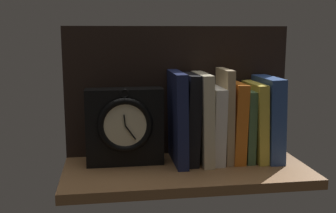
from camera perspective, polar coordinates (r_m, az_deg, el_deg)
The scene contains 12 objects.
ground_plane at distance 110.51cm, azimuth 2.57°, elevation -9.01°, with size 64.36×28.93×2.50cm, color brown.
back_panel at distance 119.12cm, azimuth 1.36°, elevation 2.18°, with size 64.36×1.20×36.87cm, color black.
book_navy_bierce at distance 111.15cm, azimuth 1.33°, elevation -1.57°, with size 2.91×16.82×24.82cm, color #192147.
book_black_skeptic at distance 111.85cm, azimuth 3.08°, elevation -1.67°, with size 3.44×13.26×24.19cm, color black.
book_cream_twain at distance 112.57cm, azimuth 4.81°, elevation -1.57°, with size 2.87×15.80×24.36cm, color beige.
book_white_catcher at distance 113.77cm, azimuth 6.42°, elevation -2.45°, with size 3.17×14.15×20.58cm, color silver.
book_tan_shortstories at distance 114.05cm, azimuth 7.87°, elevation -1.20°, with size 2.09×12.31×25.42cm, color tan.
book_orange_pandolfini at distance 115.30cm, azimuth 9.25°, elevation -2.08°, with size 3.19×13.24×21.64cm, color orange.
book_green_romantic at distance 116.45cm, azimuth 10.65°, elevation -2.49°, with size 2.25×12.60×19.68cm, color #476B44.
book_yellow_seinlanguage at distance 117.19cm, azimuth 11.95°, elevation -2.00°, with size 2.71×14.72×21.50cm, color gold.
book_blue_modern at distance 118.38cm, azimuth 13.66°, elevation -1.57°, with size 4.16×15.87×23.03cm, color #2D4C8E.
framed_clock at distance 110.33cm, azimuth -6.01°, elevation -2.75°, with size 20.56×7.40×20.90cm.
Camera 1 is at (-20.33, -102.29, 35.28)cm, focal length 44.02 mm.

